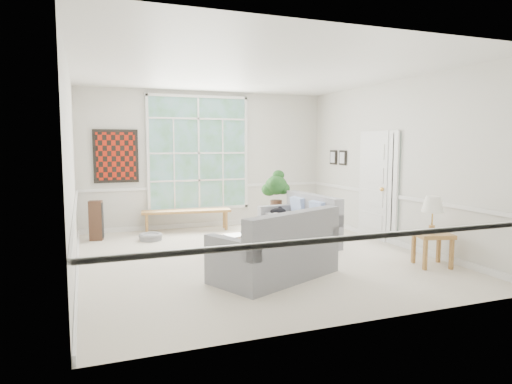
{
  "coord_description": "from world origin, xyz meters",
  "views": [
    {
      "loc": [
        -2.6,
        -6.89,
        1.85
      ],
      "look_at": [
        0.1,
        0.2,
        1.05
      ],
      "focal_mm": 32.0,
      "sensor_mm": 36.0,
      "label": 1
    }
  ],
  "objects_px": {
    "loveseat_front": "(275,243)",
    "side_table": "(432,249)",
    "coffee_table": "(246,246)",
    "loveseat_right": "(298,219)",
    "end_table": "(276,221)"
  },
  "relations": [
    {
      "from": "loveseat_front",
      "to": "side_table",
      "type": "xyz_separation_m",
      "value": [
        2.47,
        -0.32,
        -0.22
      ]
    },
    {
      "from": "coffee_table",
      "to": "loveseat_front",
      "type": "bearing_deg",
      "value": -100.83
    },
    {
      "from": "loveseat_right",
      "to": "end_table",
      "type": "relative_size",
      "value": 3.56
    },
    {
      "from": "coffee_table",
      "to": "end_table",
      "type": "distance_m",
      "value": 2.23
    },
    {
      "from": "coffee_table",
      "to": "side_table",
      "type": "distance_m",
      "value": 2.9
    },
    {
      "from": "loveseat_right",
      "to": "coffee_table",
      "type": "bearing_deg",
      "value": -157.12
    },
    {
      "from": "end_table",
      "to": "side_table",
      "type": "bearing_deg",
      "value": -70.69
    },
    {
      "from": "loveseat_right",
      "to": "side_table",
      "type": "height_order",
      "value": "loveseat_right"
    },
    {
      "from": "side_table",
      "to": "loveseat_front",
      "type": "bearing_deg",
      "value": 172.58
    },
    {
      "from": "loveseat_front",
      "to": "loveseat_right",
      "type": "bearing_deg",
      "value": 31.19
    },
    {
      "from": "end_table",
      "to": "coffee_table",
      "type": "bearing_deg",
      "value": -126.2
    },
    {
      "from": "loveseat_front",
      "to": "end_table",
      "type": "xyz_separation_m",
      "value": [
        1.31,
        2.98,
        -0.24
      ]
    },
    {
      "from": "coffee_table",
      "to": "end_table",
      "type": "height_order",
      "value": "end_table"
    },
    {
      "from": "coffee_table",
      "to": "side_table",
      "type": "xyz_separation_m",
      "value": [
        2.48,
        -1.5,
        0.07
      ]
    },
    {
      "from": "coffee_table",
      "to": "end_table",
      "type": "relative_size",
      "value": 2.2
    }
  ]
}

